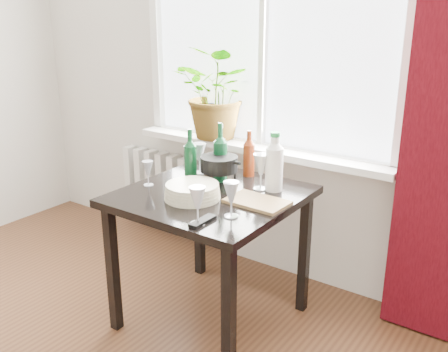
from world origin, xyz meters
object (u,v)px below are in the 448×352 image
Objects in this scene: cutting_board at (257,202)px; wine_bottle_left at (190,155)px; potted_plant at (219,93)px; wineglass_far_right at (231,199)px; bottle_amber at (249,153)px; wine_bottle_right at (220,152)px; wineglass_front_left at (148,173)px; table at (211,209)px; plate_stack at (192,191)px; tv_remote at (203,221)px; wineglass_back_left at (200,158)px; fondue_pot at (219,170)px; wineglass_front_right at (198,205)px; radiator at (169,191)px; cleaning_bottle at (274,161)px; wineglass_back_center at (261,171)px.

wine_bottle_left is at bearing 171.22° from cutting_board.
potted_plant is 3.37× the size of wineglass_far_right.
bottle_amber is at bearing 51.95° from wine_bottle_left.
bottle_amber is (0.20, 0.26, -0.01)m from wine_bottle_left.
potted_plant is 1.98× the size of wine_bottle_left.
wineglass_front_left is (-0.26, -0.28, -0.09)m from wine_bottle_right.
plate_stack reaches higher than table.
plate_stack is (0.31, -0.02, -0.03)m from wineglass_front_left.
tv_remote is 0.34m from cutting_board.
wineglass_back_left is 0.65× the size of plate_stack.
cutting_board is at bearing 23.56° from plate_stack.
wine_bottle_right is 1.80× the size of wineglass_back_left.
wineglass_back_left is 0.22m from fondue_pot.
wineglass_front_right is at bearing -114.34° from tv_remote.
wineglass_back_left is at bearing 108.34° from wine_bottle_left.
bottle_amber reaches higher than table.
fondue_pot is (-0.30, 0.33, -0.01)m from wineglass_far_right.
radiator is 1.04m from wine_bottle_right.
wine_bottle_right is 2.36× the size of wineglass_front_left.
cutting_board reaches higher than table.
cleaning_bottle reaches higher than bottle_amber.
bottle_amber is at bearing 76.92° from fondue_pot.
wine_bottle_right reaches higher than wineglass_front_left.
wineglass_back_left reaches higher than fondue_pot.
radiator is 2.75× the size of cutting_board.
wineglass_front_right is 0.77× the size of fondue_pot.
bottle_amber is 0.27m from cleaning_bottle.
wine_bottle_right is 1.16× the size of plate_stack.
table is at bearing -91.46° from bottle_amber.
wine_bottle_left reaches higher than wineglass_back_center.
wine_bottle_left is 1.70× the size of wineglass_far_right.
wineglass_far_right reaches higher than wineglass_front_left.
potted_plant is (-0.38, 0.61, 0.48)m from table.
tv_remote is (-0.06, -0.13, -0.08)m from wineglass_far_right.
table is (0.85, -0.63, 0.27)m from radiator.
radiator is at bearing 150.05° from wine_bottle_right.
plate_stack is 1.22× the size of fondue_pot.
potted_plant is at bearing 128.67° from wineglass_far_right.
tv_remote and cutting_board have the same top height.
cleaning_bottle is (0.24, 0.22, 0.25)m from table.
wine_bottle_left is 0.92× the size of cleaning_bottle.
wine_bottle_left is 0.58m from tv_remote.
tv_remote is (0.22, -0.21, -0.03)m from plate_stack.
potted_plant reaches higher than wineglass_front_right.
plate_stack is (0.17, -0.20, -0.11)m from wine_bottle_left.
fondue_pot is 0.78× the size of cutting_board.
wineglass_far_right is (0.33, -0.38, -0.08)m from wine_bottle_right.
radiator is 0.94× the size of table.
wineglass_back_left reaches higher than plate_stack.
wineglass_back_left is at bearing 167.37° from wine_bottle_right.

